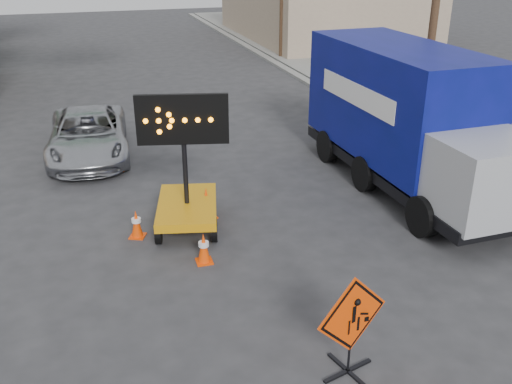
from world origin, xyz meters
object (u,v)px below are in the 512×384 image
arrow_board (187,199)px  pickup_truck (88,135)px  construction_sign (352,324)px  box_truck (406,127)px

arrow_board → pickup_truck: 5.85m
pickup_truck → arrow_board: bearing=-66.8°
construction_sign → pickup_truck: size_ratio=0.35×
construction_sign → arrow_board: (-1.39, 5.60, -0.21)m
construction_sign → pickup_truck: 11.61m
arrow_board → box_truck: bearing=19.3°
construction_sign → box_truck: size_ratio=0.22×
pickup_truck → box_truck: box_truck is taller
arrow_board → box_truck: 6.07m
construction_sign → arrow_board: arrow_board is taller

